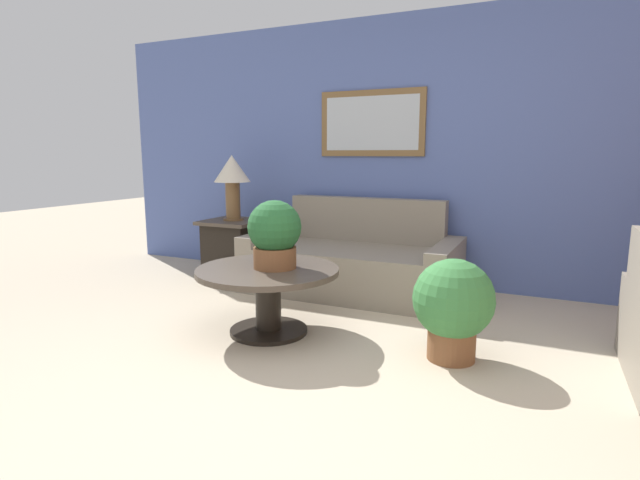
# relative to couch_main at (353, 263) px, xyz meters

# --- Properties ---
(ground_plane) EXTENTS (20.00, 20.00, 0.00)m
(ground_plane) POSITION_rel_couch_main_xyz_m (0.57, -2.26, -0.27)
(ground_plane) COLOR #BCAD93
(wall_back) EXTENTS (7.25, 0.09, 2.60)m
(wall_back) POSITION_rel_couch_main_xyz_m (0.56, 0.53, 1.03)
(wall_back) COLOR #5166A8
(wall_back) RESTS_ON ground_plane
(couch_main) EXTENTS (1.94, 0.97, 0.86)m
(couch_main) POSITION_rel_couch_main_xyz_m (0.00, 0.00, 0.00)
(couch_main) COLOR gray
(couch_main) RESTS_ON ground_plane
(coffee_table) EXTENTS (1.03, 1.03, 0.48)m
(coffee_table) POSITION_rel_couch_main_xyz_m (-0.15, -1.31, 0.08)
(coffee_table) COLOR black
(coffee_table) RESTS_ON ground_plane
(side_table) EXTENTS (0.59, 0.59, 0.61)m
(side_table) POSITION_rel_couch_main_xyz_m (-1.32, -0.03, 0.04)
(side_table) COLOR black
(side_table) RESTS_ON ground_plane
(table_lamp) EXTENTS (0.37, 0.37, 0.67)m
(table_lamp) POSITION_rel_couch_main_xyz_m (-1.32, -0.03, 0.80)
(table_lamp) COLOR brown
(table_lamp) RESTS_ON side_table
(potted_plant_on_table) EXTENTS (0.38, 0.38, 0.49)m
(potted_plant_on_table) POSITION_rel_couch_main_xyz_m (-0.10, -1.29, 0.46)
(potted_plant_on_table) COLOR brown
(potted_plant_on_table) RESTS_ON coffee_table
(potted_plant_floor) EXTENTS (0.51, 0.51, 0.65)m
(potted_plant_floor) POSITION_rel_couch_main_xyz_m (1.15, -1.24, 0.09)
(potted_plant_floor) COLOR brown
(potted_plant_floor) RESTS_ON ground_plane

